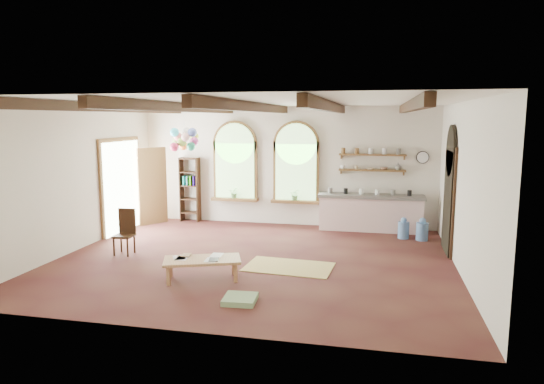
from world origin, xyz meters
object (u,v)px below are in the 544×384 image
(side_chair, at_px, (125,241))
(coffee_table, at_px, (202,261))
(balloon_cluster, at_px, (184,139))
(kitchen_counter, at_px, (371,212))

(side_chair, bearing_deg, coffee_table, -28.98)
(coffee_table, distance_m, balloon_cluster, 4.59)
(kitchen_counter, distance_m, balloon_cluster, 5.14)
(coffee_table, height_order, balloon_cluster, balloon_cluster)
(kitchen_counter, relative_size, balloon_cluster, 2.34)
(coffee_table, distance_m, side_chair, 2.53)
(coffee_table, xyz_separation_m, balloon_cluster, (-1.81, 3.70, 2.01))
(side_chair, bearing_deg, balloon_cluster, 80.83)
(kitchen_counter, relative_size, side_chair, 2.77)
(coffee_table, relative_size, balloon_cluster, 1.30)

